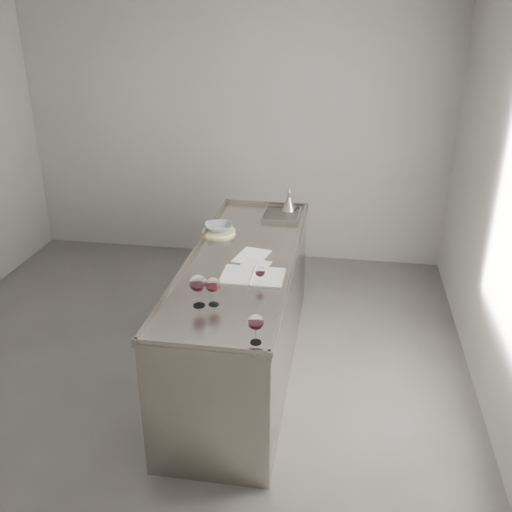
% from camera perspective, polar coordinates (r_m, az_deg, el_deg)
% --- Properties ---
extents(room_shell, '(4.54, 5.04, 2.84)m').
position_cam_1_polar(room_shell, '(3.79, -9.77, 4.79)').
color(room_shell, '#4F4D4A').
rests_on(room_shell, ground).
extents(counter, '(0.77, 2.42, 0.97)m').
position_cam_1_polar(counter, '(4.32, -1.32, -5.85)').
color(counter, '#9E968E').
rests_on(counter, ground).
extents(wine_glass_left, '(0.11, 0.11, 0.21)m').
position_cam_1_polar(wine_glass_left, '(3.43, -5.81, -2.80)').
color(wine_glass_left, white).
rests_on(wine_glass_left, counter).
extents(wine_glass_middle, '(0.09, 0.09, 0.18)m').
position_cam_1_polar(wine_glass_middle, '(3.44, -4.31, -2.95)').
color(wine_glass_middle, white).
rests_on(wine_glass_middle, counter).
extents(wine_glass_right, '(0.09, 0.09, 0.18)m').
position_cam_1_polar(wine_glass_right, '(3.07, -0.02, -6.67)').
color(wine_glass_right, white).
rests_on(wine_glass_right, counter).
extents(wine_glass_small, '(0.07, 0.07, 0.13)m').
position_cam_1_polar(wine_glass_small, '(3.68, 0.42, -1.66)').
color(wine_glass_small, white).
rests_on(wine_glass_small, counter).
extents(notebook, '(0.42, 0.30, 0.02)m').
position_cam_1_polar(notebook, '(3.83, -0.30, -2.02)').
color(notebook, white).
rests_on(notebook, counter).
extents(loose_paper_top, '(0.26, 0.33, 0.00)m').
position_cam_1_polar(loose_paper_top, '(4.14, -0.42, -0.00)').
color(loose_paper_top, white).
rests_on(loose_paper_top, counter).
extents(loose_paper_under, '(0.25, 0.31, 0.00)m').
position_cam_1_polar(loose_paper_under, '(3.96, -0.35, -1.14)').
color(loose_paper_under, silver).
rests_on(loose_paper_under, counter).
extents(trivet, '(0.35, 0.35, 0.02)m').
position_cam_1_polar(trivet, '(4.57, -3.74, 2.47)').
color(trivet, beige).
rests_on(trivet, counter).
extents(ceramic_bowl, '(0.27, 0.27, 0.05)m').
position_cam_1_polar(ceramic_bowl, '(4.55, -3.75, 2.89)').
color(ceramic_bowl, gray).
rests_on(ceramic_bowl, trivet).
extents(wine_funnel, '(0.14, 0.14, 0.20)m').
position_cam_1_polar(wine_funnel, '(5.05, 3.32, 5.27)').
color(wine_funnel, '#B0A99D').
rests_on(wine_funnel, counter).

